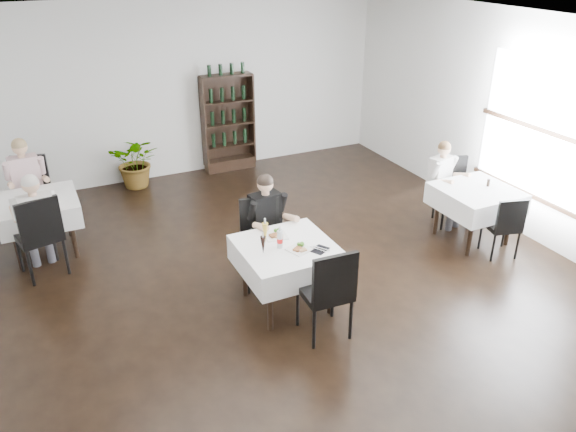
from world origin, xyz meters
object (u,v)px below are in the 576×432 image
object	(u,v)px
wine_shelf	(228,124)
potted_tree	(137,161)
diner_main	(269,219)
main_table	(286,257)

from	to	relation	value
wine_shelf	potted_tree	distance (m)	1.74
diner_main	potted_tree	bearing A→B (deg)	103.96
wine_shelf	potted_tree	bearing A→B (deg)	-176.14
wine_shelf	potted_tree	xyz separation A→B (m)	(-1.69, -0.11, -0.40)
wine_shelf	diner_main	distance (m)	3.73
wine_shelf	main_table	distance (m)	4.41
potted_tree	diner_main	world-z (taller)	diner_main
main_table	diner_main	bearing A→B (deg)	83.03
main_table	potted_tree	world-z (taller)	potted_tree
potted_tree	main_table	bearing A→B (deg)	-79.30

